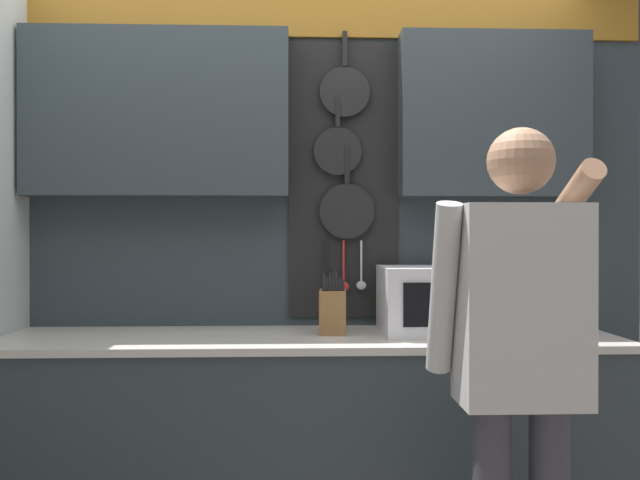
{
  "coord_description": "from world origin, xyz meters",
  "views": [
    {
      "loc": [
        -0.05,
        -2.57,
        1.34
      ],
      "look_at": [
        0.05,
        0.19,
        1.32
      ],
      "focal_mm": 35.0,
      "sensor_mm": 36.0,
      "label": 1
    }
  ],
  "objects": [
    {
      "name": "microwave",
      "position": [
        0.56,
        0.04,
        1.07
      ],
      "size": [
        0.51,
        0.38,
        0.28
      ],
      "color": "silver",
      "rests_on": "base_cabinet_counter"
    },
    {
      "name": "utensil_crock",
      "position": [
        1.0,
        0.04,
        1.02
      ],
      "size": [
        0.12,
        0.12,
        0.34
      ],
      "color": "white",
      "rests_on": "base_cabinet_counter"
    },
    {
      "name": "knife_block",
      "position": [
        0.1,
        0.04,
        1.03
      ],
      "size": [
        0.12,
        0.16,
        0.27
      ],
      "color": "brown",
      "rests_on": "base_cabinet_counter"
    },
    {
      "name": "base_cabinet_counter",
      "position": [
        0.0,
        -0.0,
        0.46
      ],
      "size": [
        2.52,
        0.6,
        0.93
      ],
      "color": "#2D383D",
      "rests_on": "ground_plane"
    },
    {
      "name": "back_wall_unit",
      "position": [
        -0.01,
        0.26,
        1.54
      ],
      "size": [
        3.09,
        0.2,
        2.49
      ],
      "color": "#2D383D",
      "rests_on": "ground_plane"
    },
    {
      "name": "person",
      "position": [
        0.63,
        -0.66,
        1.0
      ],
      "size": [
        0.54,
        0.61,
        1.67
      ],
      "color": "#383842",
      "rests_on": "ground_plane"
    }
  ]
}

